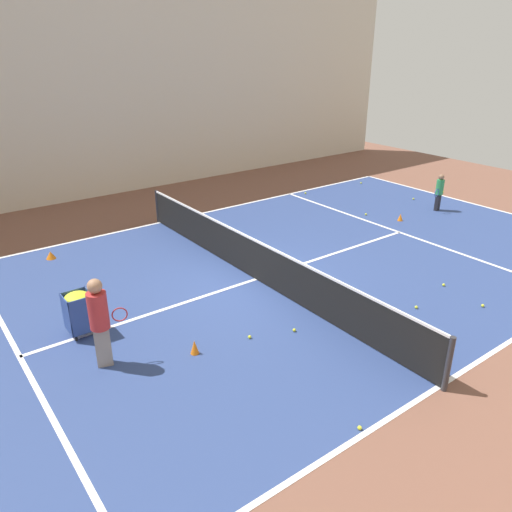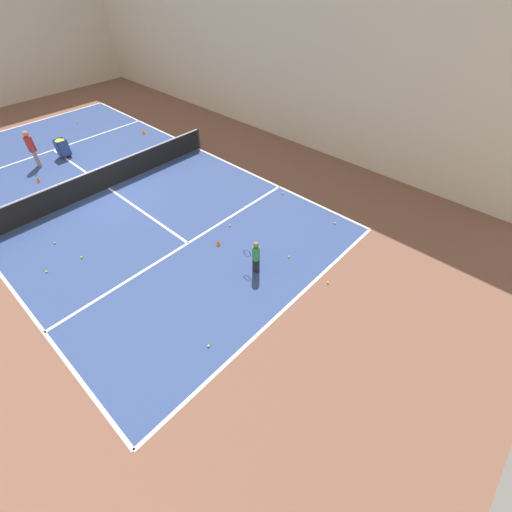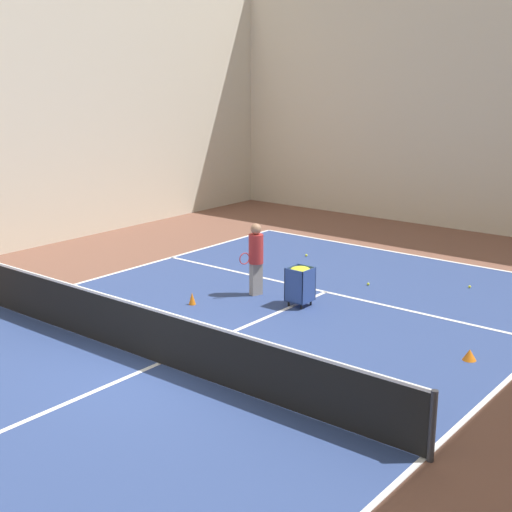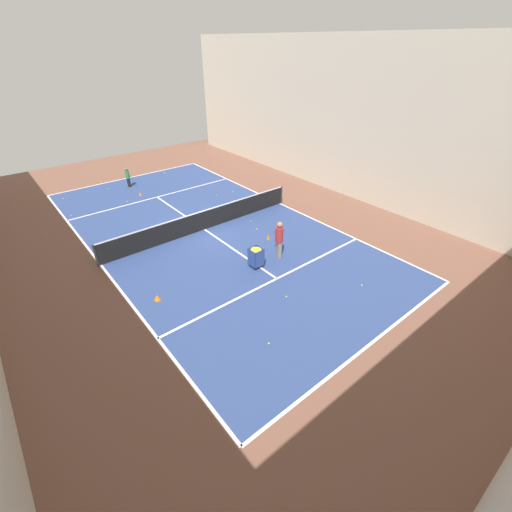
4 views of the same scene
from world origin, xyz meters
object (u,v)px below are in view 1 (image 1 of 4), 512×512
(tennis_net, at_px, (256,259))
(ball_cart, at_px, (78,306))
(training_cone_1, at_px, (400,217))
(training_cone_0, at_px, (51,255))
(coach_at_net, at_px, (99,317))
(player_near_baseline, at_px, (439,190))

(tennis_net, bearing_deg, ball_cart, 88.72)
(tennis_net, bearing_deg, training_cone_1, -83.93)
(ball_cart, height_order, training_cone_0, ball_cart)
(coach_at_net, height_order, training_cone_1, coach_at_net)
(coach_at_net, relative_size, ball_cart, 1.89)
(ball_cart, bearing_deg, tennis_net, -91.28)
(coach_at_net, bearing_deg, tennis_net, 33.14)
(ball_cart, xyz_separation_m, training_cone_0, (4.27, -0.61, -0.53))
(tennis_net, distance_m, training_cone_1, 6.50)
(coach_at_net, distance_m, ball_cart, 1.34)
(player_near_baseline, bearing_deg, ball_cart, -6.83)
(player_near_baseline, relative_size, ball_cart, 1.40)
(player_near_baseline, xyz_separation_m, training_cone_0, (3.74, 12.06, -0.63))
(coach_at_net, bearing_deg, training_cone_0, 101.38)
(coach_at_net, bearing_deg, player_near_baseline, 25.89)
(player_near_baseline, height_order, coach_at_net, coach_at_net)
(training_cone_1, bearing_deg, tennis_net, 96.07)
(player_near_baseline, distance_m, training_cone_0, 12.64)
(player_near_baseline, xyz_separation_m, coach_at_net, (-1.82, 12.68, 0.26))
(player_near_baseline, bearing_deg, training_cone_1, -11.09)
(tennis_net, relative_size, training_cone_0, 41.73)
(player_near_baseline, relative_size, training_cone_0, 4.97)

